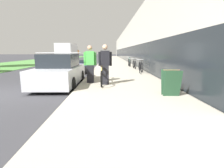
{
  "coord_description": "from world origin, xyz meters",
  "views": [
    {
      "loc": [
        4.74,
        -6.38,
        1.65
      ],
      "look_at": [
        5.03,
        11.62,
        -1.69
      ],
      "focal_mm": 28.0,
      "sensor_mm": 36.0,
      "label": 1
    }
  ],
  "objects_px": {
    "person_rider": "(105,65)",
    "cruiser_bike_middle": "(134,64)",
    "parked_sedan_curbside": "(60,71)",
    "tandem_bicycle": "(102,75)",
    "cruiser_bike_farthest": "(129,62)",
    "person_bystander": "(90,64)",
    "moving_truck": "(68,53)",
    "bike_rack_hoop": "(140,66)",
    "sandwich_board_sign": "(171,83)",
    "cruiser_bike_nearest": "(141,67)",
    "vintage_roadster_curbside": "(79,67)"
  },
  "relations": [
    {
      "from": "tandem_bicycle",
      "to": "person_bystander",
      "type": "height_order",
      "value": "person_bystander"
    },
    {
      "from": "bike_rack_hoop",
      "to": "cruiser_bike_farthest",
      "type": "xyz_separation_m",
      "value": [
        -0.05,
        6.14,
        -0.11
      ]
    },
    {
      "from": "cruiser_bike_farthest",
      "to": "bike_rack_hoop",
      "type": "bearing_deg",
      "value": -89.51
    },
    {
      "from": "parked_sedan_curbside",
      "to": "person_rider",
      "type": "bearing_deg",
      "value": -14.25
    },
    {
      "from": "cruiser_bike_middle",
      "to": "tandem_bicycle",
      "type": "bearing_deg",
      "value": -109.87
    },
    {
      "from": "cruiser_bike_middle",
      "to": "sandwich_board_sign",
      "type": "height_order",
      "value": "cruiser_bike_middle"
    },
    {
      "from": "tandem_bicycle",
      "to": "vintage_roadster_curbside",
      "type": "xyz_separation_m",
      "value": [
        -2.14,
        5.77,
        -0.13
      ]
    },
    {
      "from": "sandwich_board_sign",
      "to": "moving_truck",
      "type": "distance_m",
      "value": 24.63
    },
    {
      "from": "person_rider",
      "to": "cruiser_bike_farthest",
      "type": "xyz_separation_m",
      "value": [
        2.26,
        10.0,
        -0.51
      ]
    },
    {
      "from": "cruiser_bike_middle",
      "to": "parked_sedan_curbside",
      "type": "relative_size",
      "value": 0.4
    },
    {
      "from": "tandem_bicycle",
      "to": "cruiser_bike_farthest",
      "type": "distance_m",
      "value": 9.91
    },
    {
      "from": "sandwich_board_sign",
      "to": "moving_truck",
      "type": "height_order",
      "value": "moving_truck"
    },
    {
      "from": "parked_sedan_curbside",
      "to": "moving_truck",
      "type": "height_order",
      "value": "moving_truck"
    },
    {
      "from": "tandem_bicycle",
      "to": "sandwich_board_sign",
      "type": "bearing_deg",
      "value": -45.68
    },
    {
      "from": "person_rider",
      "to": "bike_rack_hoop",
      "type": "xyz_separation_m",
      "value": [
        2.31,
        3.86,
        -0.4
      ]
    },
    {
      "from": "bike_rack_hoop",
      "to": "moving_truck",
      "type": "distance_m",
      "value": 19.15
    },
    {
      "from": "sandwich_board_sign",
      "to": "moving_truck",
      "type": "relative_size",
      "value": 0.12
    },
    {
      "from": "person_bystander",
      "to": "sandwich_board_sign",
      "type": "xyz_separation_m",
      "value": [
        3.05,
        -2.61,
        -0.45
      ]
    },
    {
      "from": "cruiser_bike_middle",
      "to": "cruiser_bike_farthest",
      "type": "distance_m",
      "value": 2.49
    },
    {
      "from": "vintage_roadster_curbside",
      "to": "moving_truck",
      "type": "xyz_separation_m",
      "value": [
        -4.2,
        14.7,
        1.05
      ]
    },
    {
      "from": "person_bystander",
      "to": "cruiser_bike_farthest",
      "type": "relative_size",
      "value": 0.96
    },
    {
      "from": "bike_rack_hoop",
      "to": "cruiser_bike_middle",
      "type": "height_order",
      "value": "cruiser_bike_middle"
    },
    {
      "from": "vintage_roadster_curbside",
      "to": "moving_truck",
      "type": "relative_size",
      "value": 0.54
    },
    {
      "from": "person_rider",
      "to": "moving_truck",
      "type": "relative_size",
      "value": 0.24
    },
    {
      "from": "person_bystander",
      "to": "cruiser_bike_farthest",
      "type": "distance_m",
      "value": 10.0
    },
    {
      "from": "sandwich_board_sign",
      "to": "vintage_roadster_curbside",
      "type": "distance_m",
      "value": 9.48
    },
    {
      "from": "bike_rack_hoop",
      "to": "cruiser_bike_nearest",
      "type": "xyz_separation_m",
      "value": [
        0.28,
        1.4,
        -0.13
      ]
    },
    {
      "from": "person_rider",
      "to": "bike_rack_hoop",
      "type": "height_order",
      "value": "person_rider"
    },
    {
      "from": "cruiser_bike_farthest",
      "to": "vintage_roadster_curbside",
      "type": "bearing_deg",
      "value": -139.78
    },
    {
      "from": "bike_rack_hoop",
      "to": "sandwich_board_sign",
      "type": "bearing_deg",
      "value": -90.04
    },
    {
      "from": "person_bystander",
      "to": "cruiser_bike_farthest",
      "type": "xyz_separation_m",
      "value": [
        3.0,
        9.53,
        -0.5
      ]
    },
    {
      "from": "person_bystander",
      "to": "cruiser_bike_nearest",
      "type": "height_order",
      "value": "person_bystander"
    },
    {
      "from": "cruiser_bike_farthest",
      "to": "vintage_roadster_curbside",
      "type": "xyz_separation_m",
      "value": [
        -4.55,
        -3.84,
        -0.15
      ]
    },
    {
      "from": "sandwich_board_sign",
      "to": "parked_sedan_curbside",
      "type": "bearing_deg",
      "value": 149.21
    },
    {
      "from": "cruiser_bike_middle",
      "to": "parked_sedan_curbside",
      "type": "xyz_separation_m",
      "value": [
        -4.65,
        -6.95,
        0.17
      ]
    },
    {
      "from": "cruiser_bike_nearest",
      "to": "parked_sedan_curbside",
      "type": "distance_m",
      "value": 6.73
    },
    {
      "from": "bike_rack_hoop",
      "to": "cruiser_bike_farthest",
      "type": "relative_size",
      "value": 0.45
    },
    {
      "from": "cruiser_bike_farthest",
      "to": "person_bystander",
      "type": "bearing_deg",
      "value": -107.47
    },
    {
      "from": "sandwich_board_sign",
      "to": "parked_sedan_curbside",
      "type": "xyz_separation_m",
      "value": [
        -4.53,
        2.7,
        0.1
      ]
    },
    {
      "from": "sandwich_board_sign",
      "to": "moving_truck",
      "type": "xyz_separation_m",
      "value": [
        -8.8,
        22.99,
        0.86
      ]
    },
    {
      "from": "person_bystander",
      "to": "parked_sedan_curbside",
      "type": "distance_m",
      "value": 1.53
    },
    {
      "from": "person_bystander",
      "to": "parked_sedan_curbside",
      "type": "bearing_deg",
      "value": 176.47
    },
    {
      "from": "cruiser_bike_nearest",
      "to": "moving_truck",
      "type": "height_order",
      "value": "moving_truck"
    },
    {
      "from": "tandem_bicycle",
      "to": "person_bystander",
      "type": "bearing_deg",
      "value": 171.15
    },
    {
      "from": "parked_sedan_curbside",
      "to": "vintage_roadster_curbside",
      "type": "bearing_deg",
      "value": 90.68
    },
    {
      "from": "tandem_bicycle",
      "to": "vintage_roadster_curbside",
      "type": "relative_size",
      "value": 0.72
    },
    {
      "from": "bike_rack_hoop",
      "to": "parked_sedan_curbside",
      "type": "distance_m",
      "value": 5.6
    },
    {
      "from": "person_bystander",
      "to": "moving_truck",
      "type": "distance_m",
      "value": 21.18
    },
    {
      "from": "cruiser_bike_farthest",
      "to": "vintage_roadster_curbside",
      "type": "height_order",
      "value": "cruiser_bike_farthest"
    },
    {
      "from": "person_rider",
      "to": "cruiser_bike_middle",
      "type": "xyz_separation_m",
      "value": [
        2.43,
        7.51,
        -0.53
      ]
    }
  ]
}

